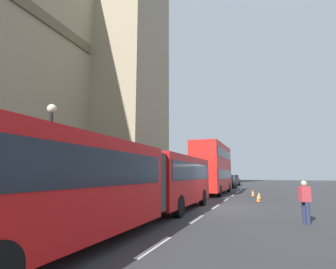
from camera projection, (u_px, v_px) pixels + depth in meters
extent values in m
plane|color=#333335|center=(214.00, 208.00, 14.98)|extent=(160.00, 160.00, 0.00)
cube|color=silver|center=(155.00, 246.00, 6.90)|extent=(2.20, 0.16, 0.01)
cube|color=silver|center=(197.00, 219.00, 11.16)|extent=(2.20, 0.16, 0.01)
cube|color=silver|center=(216.00, 207.00, 15.42)|extent=(2.20, 0.16, 0.01)
cube|color=silver|center=(226.00, 200.00, 19.67)|extent=(2.20, 0.16, 0.01)
cube|color=silver|center=(233.00, 195.00, 23.93)|extent=(2.20, 0.16, 0.01)
cube|color=silver|center=(238.00, 192.00, 28.18)|extent=(2.20, 0.16, 0.01)
cube|color=silver|center=(241.00, 190.00, 32.44)|extent=(2.20, 0.16, 0.01)
cube|color=red|center=(173.00, 179.00, 14.40)|extent=(7.80, 2.50, 2.50)
cube|color=#1E232D|center=(173.00, 171.00, 14.47)|extent=(7.18, 2.54, 0.90)
cube|color=red|center=(56.00, 186.00, 6.35)|extent=(7.80, 2.50, 2.50)
cube|color=#1E232D|center=(57.00, 168.00, 6.42)|extent=(7.18, 2.54, 0.90)
cylinder|color=#3F3F3F|center=(137.00, 181.00, 10.37)|extent=(2.38, 2.38, 2.25)
cylinder|color=black|center=(203.00, 197.00, 16.14)|extent=(1.00, 0.30, 1.00)
cylinder|color=black|center=(179.00, 206.00, 11.66)|extent=(1.00, 0.30, 1.00)
cube|color=red|center=(213.00, 178.00, 25.65)|extent=(9.65, 2.50, 2.40)
cube|color=#1E232D|center=(213.00, 174.00, 25.70)|extent=(8.68, 2.54, 0.84)
cube|color=red|center=(212.00, 155.00, 26.00)|extent=(9.46, 2.50, 2.10)
cube|color=#1E232D|center=(212.00, 154.00, 26.01)|extent=(8.68, 2.54, 0.84)
cylinder|color=black|center=(229.00, 188.00, 27.94)|extent=(1.00, 0.30, 1.00)
cylinder|color=black|center=(220.00, 191.00, 22.23)|extent=(1.00, 0.30, 1.00)
cube|color=black|center=(229.00, 183.00, 36.88)|extent=(4.40, 1.80, 0.90)
cube|color=black|center=(228.00, 177.00, 36.82)|extent=(2.46, 1.66, 0.70)
cylinder|color=black|center=(235.00, 185.00, 37.84)|extent=(0.64, 0.30, 0.64)
cylinder|color=black|center=(233.00, 186.00, 35.24)|extent=(0.64, 0.30, 0.64)
cube|color=black|center=(234.00, 181.00, 45.16)|extent=(4.40, 1.80, 0.90)
cube|color=black|center=(234.00, 177.00, 45.10)|extent=(2.46, 1.66, 0.70)
cylinder|color=black|center=(239.00, 183.00, 46.12)|extent=(0.64, 0.30, 0.64)
cylinder|color=black|center=(238.00, 184.00, 43.52)|extent=(0.64, 0.30, 0.64)
cube|color=black|center=(258.00, 202.00, 17.89)|extent=(0.36, 0.36, 0.03)
cone|color=orange|center=(258.00, 198.00, 17.94)|extent=(0.28, 0.28, 0.55)
cylinder|color=white|center=(258.00, 197.00, 17.94)|extent=(0.17, 0.17, 0.08)
cube|color=black|center=(259.00, 199.00, 20.03)|extent=(0.36, 0.36, 0.03)
cone|color=orange|center=(259.00, 195.00, 20.08)|extent=(0.28, 0.28, 0.55)
cylinder|color=white|center=(259.00, 195.00, 20.08)|extent=(0.17, 0.17, 0.08)
cube|color=black|center=(253.00, 196.00, 22.71)|extent=(0.36, 0.36, 0.03)
cone|color=orange|center=(253.00, 193.00, 22.75)|extent=(0.28, 0.28, 0.55)
cylinder|color=white|center=(253.00, 193.00, 22.76)|extent=(0.17, 0.17, 0.08)
cylinder|color=black|center=(44.00, 215.00, 11.46)|extent=(0.32, 0.32, 0.30)
cylinder|color=black|center=(48.00, 164.00, 11.81)|extent=(0.16, 0.16, 4.80)
sphere|color=beige|center=(52.00, 109.00, 12.22)|extent=(0.44, 0.44, 0.44)
cylinder|color=#262D4C|center=(308.00, 213.00, 9.96)|extent=(0.16, 0.16, 0.86)
cylinder|color=#262D4C|center=(304.00, 213.00, 10.16)|extent=(0.16, 0.16, 0.86)
cube|color=#BF383F|center=(305.00, 194.00, 10.17)|extent=(0.40, 0.47, 0.60)
sphere|color=beige|center=(304.00, 183.00, 10.24)|extent=(0.22, 0.22, 0.22)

